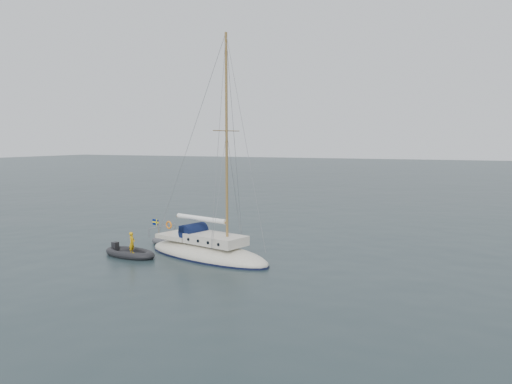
% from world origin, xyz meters
% --- Properties ---
extents(ground, '(300.00, 300.00, 0.00)m').
position_xyz_m(ground, '(0.00, 0.00, 0.00)').
color(ground, black).
rests_on(ground, ground).
extents(sailboat, '(8.71, 2.61, 12.40)m').
position_xyz_m(sailboat, '(-3.40, -0.60, 0.94)').
color(sailboat, beige).
rests_on(sailboat, ground).
extents(dinghy, '(3.08, 1.39, 0.44)m').
position_xyz_m(dinghy, '(-6.95, 1.82, 0.19)').
color(dinghy, '#4B4C50').
rests_on(dinghy, ground).
extents(rib, '(3.44, 1.56, 1.39)m').
position_xyz_m(rib, '(-7.49, -2.05, 0.22)').
color(rib, black).
rests_on(rib, ground).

